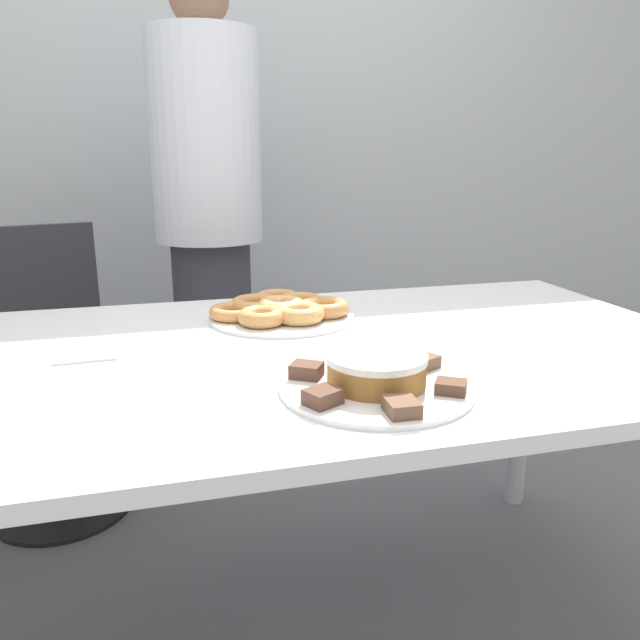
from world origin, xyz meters
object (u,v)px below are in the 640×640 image
office_chair_left (48,379)px  napkin (86,354)px  person_standing (209,224)px  frosted_cake (377,369)px  plate_cake (376,387)px  plate_donuts (281,317)px

office_chair_left → napkin: office_chair_left is taller
person_standing → napkin: person_standing is taller
napkin → frosted_cake: bearing=-33.2°
office_chair_left → plate_cake: size_ratio=2.71×
plate_donuts → frosted_cake: bearing=-82.9°
napkin → person_standing: bearing=69.3°
plate_donuts → frosted_cake: 0.50m
office_chair_left → frosted_cake: (0.70, -1.09, 0.34)m
person_standing → plate_donuts: 0.73m
office_chair_left → plate_donuts: bearing=-55.7°
office_chair_left → frosted_cake: bearing=-70.3°
plate_cake → office_chair_left: bearing=122.8°
frosted_cake → plate_donuts: bearing=97.1°
plate_donuts → napkin: 0.46m
plate_donuts → napkin: plate_donuts is taller
person_standing → plate_donuts: (0.10, -0.71, -0.15)m
frosted_cake → napkin: (-0.49, 0.32, -0.03)m
frosted_cake → napkin: size_ratio=1.39×
office_chair_left → plate_cake: 1.33m
plate_donuts → napkin: bearing=-157.7°
plate_cake → frosted_cake: size_ratio=1.94×
plate_cake → napkin: 0.59m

